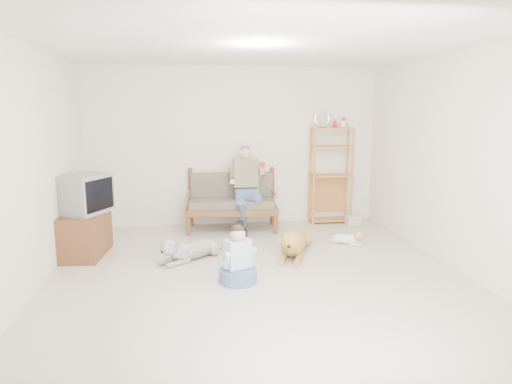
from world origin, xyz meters
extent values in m
plane|color=silver|center=(0.00, 0.00, 0.00)|extent=(5.50, 5.50, 0.00)
plane|color=white|center=(0.00, 0.00, 2.70)|extent=(5.50, 5.50, 0.00)
plane|color=silver|center=(0.00, 2.75, 1.35)|extent=(5.00, 0.00, 5.00)
plane|color=silver|center=(0.00, -2.75, 1.35)|extent=(5.00, 0.00, 5.00)
plane|color=silver|center=(-2.50, 0.00, 1.35)|extent=(0.00, 5.50, 5.50)
plane|color=silver|center=(2.50, 0.00, 1.35)|extent=(0.00, 5.50, 5.50)
cube|color=brown|center=(-0.09, 2.29, 0.35)|extent=(1.56, 0.83, 0.10)
cube|color=#665B4D|center=(-0.09, 2.29, 0.47)|extent=(1.43, 0.72, 0.13)
cube|color=#665B4D|center=(-0.09, 2.53, 0.70)|extent=(1.39, 0.24, 0.45)
cylinder|color=brown|center=(-0.09, 2.59, 0.90)|extent=(1.40, 0.18, 0.05)
cylinder|color=brown|center=(-0.79, 1.99, 0.15)|extent=(0.07, 0.07, 0.30)
cylinder|color=brown|center=(-0.79, 2.59, 0.47)|extent=(0.07, 0.07, 0.95)
cylinder|color=brown|center=(0.61, 1.99, 0.15)|extent=(0.07, 0.07, 0.30)
cylinder|color=brown|center=(0.61, 2.59, 0.47)|extent=(0.07, 0.07, 0.95)
cube|color=slate|center=(0.15, 2.30, 0.60)|extent=(0.38, 0.36, 0.19)
cube|color=#7C7757|center=(0.15, 2.39, 0.94)|extent=(0.40, 0.28, 0.50)
sphere|color=tan|center=(0.15, 2.36, 1.27)|extent=(0.20, 0.20, 0.20)
sphere|color=#5F5A54|center=(0.15, 2.38, 1.31)|extent=(0.18, 0.18, 0.18)
cylinder|color=red|center=(0.41, 2.18, 1.10)|extent=(0.07, 0.07, 0.09)
cube|color=#BF7B3C|center=(1.69, 2.55, 1.66)|extent=(0.71, 0.29, 0.03)
torus|color=silver|center=(1.50, 2.55, 1.83)|extent=(0.29, 0.05, 0.29)
cone|color=red|center=(1.73, 2.55, 1.76)|extent=(0.09, 0.09, 0.15)
cylinder|color=#BF7B3C|center=(1.34, 2.42, 0.84)|extent=(0.04, 0.04, 1.68)
cylinder|color=#BF7B3C|center=(1.34, 2.68, 0.84)|extent=(0.04, 0.04, 1.68)
cylinder|color=#BF7B3C|center=(2.03, 2.42, 0.84)|extent=(0.04, 0.04, 1.68)
cylinder|color=#BF7B3C|center=(2.03, 2.68, 0.84)|extent=(0.04, 0.04, 1.68)
cube|color=silver|center=(2.05, 2.33, 0.08)|extent=(0.25, 0.19, 0.15)
cube|color=brown|center=(-2.22, 1.25, 0.30)|extent=(0.59, 0.95, 0.60)
cube|color=brown|center=(-2.46, 1.03, 0.30)|extent=(0.06, 0.40, 0.50)
cube|color=brown|center=(-2.46, 1.47, 0.30)|extent=(0.06, 0.40, 0.50)
cube|color=gray|center=(-2.20, 1.26, 0.87)|extent=(0.75, 0.80, 0.53)
cube|color=black|center=(-1.98, 1.14, 0.87)|extent=(0.27, 0.49, 0.42)
cube|color=white|center=(-1.25, 2.73, 0.30)|extent=(0.12, 0.02, 0.08)
ellipsoid|color=#B4873E|center=(0.67, 0.98, 0.15)|extent=(0.66, 1.03, 0.30)
sphere|color=#B4873E|center=(0.57, 0.71, 0.17)|extent=(0.30, 0.30, 0.30)
sphere|color=#B4873E|center=(0.49, 0.48, 0.30)|extent=(0.24, 0.24, 0.24)
ellipsoid|color=#B4873E|center=(0.45, 0.38, 0.28)|extent=(0.16, 0.20, 0.09)
cylinder|color=#B4873E|center=(0.83, 1.44, 0.06)|extent=(0.05, 0.39, 0.05)
ellipsoid|color=#B4873E|center=(0.42, 0.53, 0.30)|extent=(0.08, 0.09, 0.12)
ellipsoid|color=#B4873E|center=(0.57, 0.47, 0.30)|extent=(0.08, 0.09, 0.12)
ellipsoid|color=white|center=(-0.72, 0.91, 0.12)|extent=(0.81, 0.71, 0.24)
sphere|color=white|center=(-0.91, 0.76, 0.14)|extent=(0.24, 0.24, 0.24)
sphere|color=white|center=(-1.08, 0.64, 0.24)|extent=(0.21, 0.21, 0.21)
ellipsoid|color=white|center=(-1.15, 0.58, 0.22)|extent=(0.17, 0.16, 0.08)
cylinder|color=white|center=(-0.40, 1.15, 0.05)|extent=(0.21, 0.29, 0.04)
ellipsoid|color=white|center=(-1.10, 0.71, 0.24)|extent=(0.08, 0.08, 0.10)
ellipsoid|color=white|center=(-1.01, 0.59, 0.24)|extent=(0.08, 0.08, 0.10)
ellipsoid|color=white|center=(1.51, 1.24, 0.07)|extent=(0.40, 0.36, 0.15)
sphere|color=white|center=(1.60, 1.17, 0.08)|extent=(0.15, 0.15, 0.15)
sphere|color=tan|center=(1.68, 1.11, 0.15)|extent=(0.13, 0.13, 0.13)
ellipsoid|color=tan|center=(1.73, 1.08, 0.13)|extent=(0.11, 0.10, 0.05)
cylinder|color=white|center=(1.36, 1.35, 0.03)|extent=(0.15, 0.07, 0.02)
cone|color=tan|center=(1.64, 1.08, 0.19)|extent=(0.04, 0.04, 0.05)
cone|color=tan|center=(1.69, 1.16, 0.19)|extent=(0.04, 0.04, 0.05)
torus|color=red|center=(1.66, 1.12, 0.14)|extent=(0.13, 0.13, 0.02)
cylinder|color=slate|center=(-0.25, -0.06, 0.08)|extent=(0.44, 0.44, 0.16)
cube|color=#AAB7CC|center=(-0.25, -0.04, 0.34)|extent=(0.33, 0.28, 0.34)
sphere|color=tan|center=(-0.25, -0.06, 0.58)|extent=(0.18, 0.18, 0.18)
sphere|color=black|center=(-0.25, -0.05, 0.61)|extent=(0.17, 0.17, 0.17)
camera|label=1|loc=(-0.81, -5.09, 2.01)|focal=32.00mm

